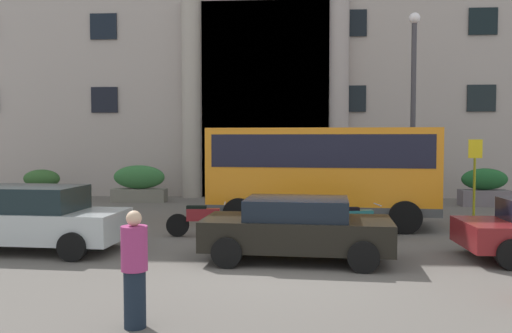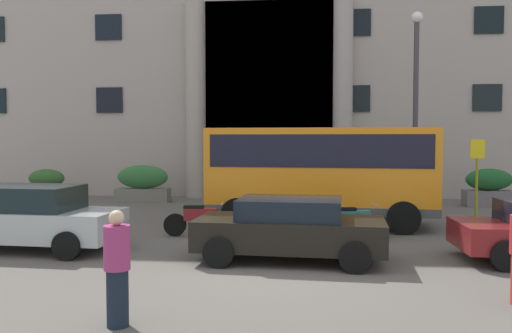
# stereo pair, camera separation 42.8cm
# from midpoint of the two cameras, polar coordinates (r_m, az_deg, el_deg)

# --- Properties ---
(ground_plane) EXTENTS (80.00, 64.00, 0.12)m
(ground_plane) POSITION_cam_midpoint_polar(r_m,az_deg,el_deg) (10.75, 2.13, -11.24)
(ground_plane) COLOR #58524C
(orange_minibus) EXTENTS (6.75, 3.03, 2.89)m
(orange_minibus) POSITION_cam_midpoint_polar(r_m,az_deg,el_deg) (15.96, 6.29, -0.14)
(orange_minibus) COLOR orange
(orange_minibus) RESTS_ON ground_plane
(bus_stop_sign) EXTENTS (0.44, 0.08, 2.56)m
(bus_stop_sign) POSITION_cam_midpoint_polar(r_m,az_deg,el_deg) (18.43, 21.75, -0.32)
(bus_stop_sign) COLOR olive
(bus_stop_sign) RESTS_ON ground_plane
(hedge_planter_east) EXTENTS (1.82, 0.77, 1.45)m
(hedge_planter_east) POSITION_cam_midpoint_polar(r_m,az_deg,el_deg) (22.19, 22.74, -2.12)
(hedge_planter_east) COLOR slate
(hedge_planter_east) RESTS_ON ground_plane
(hedge_planter_far_west) EXTENTS (2.20, 0.71, 1.50)m
(hedge_planter_far_west) POSITION_cam_midpoint_polar(r_m,az_deg,el_deg) (22.30, -12.93, -1.87)
(hedge_planter_far_west) COLOR #6A675B
(hedge_planter_far_west) RESTS_ON ground_plane
(hedge_planter_west) EXTENTS (1.71, 0.79, 1.53)m
(hedge_planter_west) POSITION_cam_midpoint_polar(r_m,az_deg,el_deg) (20.92, 2.62, -2.08)
(hedge_planter_west) COLOR slate
(hedge_planter_west) RESTS_ON ground_plane
(hedge_planter_entrance_right) EXTENTS (1.54, 0.99, 1.35)m
(hedge_planter_entrance_right) POSITION_cam_midpoint_polar(r_m,az_deg,el_deg) (23.28, -22.43, -2.01)
(hedge_planter_entrance_right) COLOR #685F5B
(hedge_planter_entrance_right) RESTS_ON ground_plane
(parked_compact_extra) EXTENTS (4.07, 2.21, 1.33)m
(parked_compact_extra) POSITION_cam_midpoint_polar(r_m,az_deg,el_deg) (11.37, 3.32, -6.58)
(parked_compact_extra) COLOR black
(parked_compact_extra) RESTS_ON ground_plane
(parked_coupe_end) EXTENTS (4.44, 2.16, 1.50)m
(parked_coupe_end) POSITION_cam_midpoint_polar(r_m,az_deg,el_deg) (13.42, -23.96, -5.08)
(parked_coupe_end) COLOR #AFB5B6
(parked_coupe_end) RESTS_ON ground_plane
(scooter_by_planter) EXTENTS (1.96, 0.55, 0.89)m
(scooter_by_planter) POSITION_cam_midpoint_polar(r_m,az_deg,el_deg) (14.22, -6.70, -5.63)
(scooter_by_planter) COLOR black
(scooter_by_planter) RESTS_ON ground_plane
(motorcycle_near_kerb) EXTENTS (1.97, 0.61, 0.89)m
(motorcycle_near_kerb) POSITION_cam_midpoint_polar(r_m,az_deg,el_deg) (13.98, 9.58, -5.80)
(motorcycle_near_kerb) COLOR black
(motorcycle_near_kerb) RESTS_ON ground_plane
(pedestrian_man_crossing) EXTENTS (0.36, 0.36, 1.61)m
(pedestrian_man_crossing) POSITION_cam_midpoint_polar(r_m,az_deg,el_deg) (7.60, -14.47, -10.60)
(pedestrian_man_crossing) COLOR black
(pedestrian_man_crossing) RESTS_ON ground_plane
(lamppost_plaza_centre) EXTENTS (0.40, 0.40, 7.00)m
(lamppost_plaza_centre) POSITION_cam_midpoint_polar(r_m,az_deg,el_deg) (19.68, 15.88, 7.33)
(lamppost_plaza_centre) COLOR #3A373D
(lamppost_plaza_centre) RESTS_ON ground_plane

